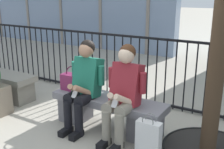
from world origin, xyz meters
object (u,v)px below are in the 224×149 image
Objects in this scene: seated_person_companion at (123,90)px; handbag_on_bench at (73,82)px; shopping_bag at (149,137)px; seated_person_with_phone at (84,83)px; stone_bench at (108,110)px.

handbag_on_bench is at bearing 172.32° from seated_person_companion.
seated_person_companion is 0.64m from shopping_bag.
seated_person_with_phone is 2.45× the size of shopping_bag.
seated_person_with_phone reaches higher than stone_bench.
shopping_bag is at bearing -20.86° from seated_person_companion.
stone_bench is at bearing 156.77° from seated_person_companion.
stone_bench is 0.50m from seated_person_companion.
seated_person_with_phone is 1.00× the size of seated_person_companion.
handbag_on_bench is at bearing 167.83° from shopping_bag.
handbag_on_bench reaches higher than stone_bench.
stone_bench is 1.32× the size of seated_person_companion.
seated_person_companion is at bearing -7.68° from handbag_on_bench.
seated_person_with_phone is at bearing -156.77° from stone_bench.
stone_bench is at bearing 0.99° from handbag_on_bench.
seated_person_with_phone reaches higher than shopping_bag.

